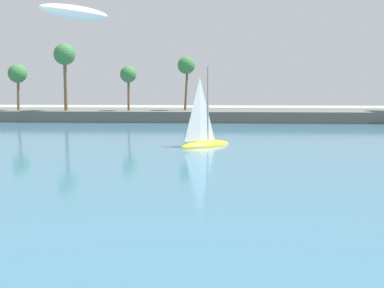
% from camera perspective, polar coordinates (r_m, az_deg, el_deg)
% --- Properties ---
extents(sea, '(220.00, 111.20, 0.06)m').
position_cam_1_polar(sea, '(65.89, -0.43, 1.41)').
color(sea, '#386B84').
rests_on(sea, ground).
extents(palm_headland, '(84.28, 6.22, 12.53)m').
position_cam_1_polar(palm_headland, '(81.22, 0.74, 4.19)').
color(palm_headland, '#605B54').
rests_on(palm_headland, ground).
extents(sailboat_near_shore, '(5.81, 5.15, 8.70)m').
position_cam_1_polar(sailboat_near_shore, '(51.43, 1.41, 0.64)').
color(sailboat_near_shore, yellow).
rests_on(sailboat_near_shore, sea).
extents(kite_aloft_high_over_bay, '(3.09, 4.07, 0.63)m').
position_cam_1_polar(kite_aloft_high_over_bay, '(23.05, -13.09, 14.35)').
color(kite_aloft_high_over_bay, white).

